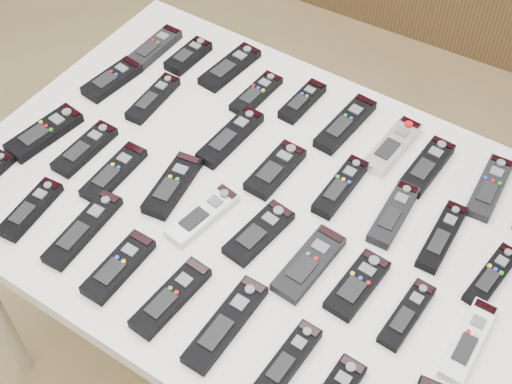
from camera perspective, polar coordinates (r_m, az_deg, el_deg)
The scene contains 35 objects.
ground at distance 2.21m, azimuth 0.75°, elevation -11.86°, with size 4.00×4.00×0.00m, color olive.
table at distance 1.56m, azimuth 0.00°, elevation -1.83°, with size 1.25×0.88×0.78m.
remote_0 at distance 1.88m, azimuth -8.15°, elevation 11.34°, with size 0.05×0.17×0.02m, color black.
remote_1 at distance 1.84m, azimuth -5.43°, elevation 10.79°, with size 0.05×0.13×0.02m, color black.
remote_2 at distance 1.80m, azimuth -2.10°, elevation 9.96°, with size 0.06×0.18×0.02m, color black.
remote_3 at distance 1.73m, azimuth 0.02°, elevation 7.87°, with size 0.05×0.16×0.02m, color black.
remote_4 at distance 1.71m, azimuth 3.73°, elevation 7.26°, with size 0.04×0.15×0.02m, color black.
remote_5 at distance 1.67m, azimuth 7.16°, elevation 5.43°, with size 0.05×0.19×0.02m, color black.
remote_6 at distance 1.63m, azimuth 10.86°, elevation 3.62°, with size 0.05×0.18×0.02m, color #B7B7BC.
remote_7 at distance 1.61m, azimuth 13.51°, elevation 2.00°, with size 0.05×0.17×0.02m, color black.
remote_8 at distance 1.60m, azimuth 18.19°, elevation 0.34°, with size 0.05×0.18×0.02m, color black.
remote_10 at distance 1.80m, azimuth -11.44°, elevation 8.82°, with size 0.06×0.16×0.02m, color black.
remote_11 at distance 1.73m, azimuth -8.23°, elevation 7.42°, with size 0.05×0.17×0.02m, color black.
remote_12 at distance 1.62m, azimuth -2.06°, elevation 4.43°, with size 0.05×0.19×0.02m, color black.
remote_13 at distance 1.56m, azimuth 1.56°, elevation 1.81°, with size 0.06×0.16×0.02m, color black.
remote_14 at distance 1.53m, azimuth 6.79°, elevation 0.42°, with size 0.05×0.17×0.02m, color black.
remote_15 at distance 1.50m, azimuth 10.95°, elevation -1.76°, with size 0.05×0.17×0.02m, color black.
remote_16 at distance 1.49m, azimuth 14.66°, elevation -3.47°, with size 0.04×0.18×0.02m, color black.
remote_17 at distance 1.46m, azimuth 18.34°, elevation -6.39°, with size 0.04×0.16×0.02m, color black.
remote_18 at distance 1.70m, azimuth -16.59°, elevation 4.56°, with size 0.06×0.18×0.02m, color black.
remote_19 at distance 1.64m, azimuth -13.53°, elevation 3.39°, with size 0.05×0.17×0.02m, color black.
remote_20 at distance 1.58m, azimuth -11.30°, elevation 1.53°, with size 0.05×0.17×0.02m, color black.
remote_21 at distance 1.54m, azimuth -6.70°, elevation 0.53°, with size 0.06×0.17×0.02m, color black.
remote_22 at distance 1.48m, azimuth -4.30°, elevation -1.86°, with size 0.05×0.17×0.02m, color #B7B7BC.
remote_23 at distance 1.45m, azimuth 0.24°, elevation -3.28°, with size 0.06×0.16×0.02m, color black.
remote_24 at distance 1.41m, azimuth 4.26°, elevation -5.72°, with size 0.06×0.18×0.02m, color black.
remote_25 at distance 1.39m, azimuth 8.11°, elevation -7.36°, with size 0.06×0.16×0.02m, color black.
remote_26 at distance 1.37m, azimuth 11.98°, elevation -9.55°, with size 0.04×0.16×0.02m, color black.
remote_27 at distance 1.37m, azimuth 16.64°, elevation -11.35°, with size 0.05×0.18×0.02m, color silver.
remote_29 at distance 1.56m, azimuth -17.58°, elevation -1.32°, with size 0.05×0.16×0.02m, color black.
remote_30 at distance 1.50m, azimuth -13.66°, elevation -2.91°, with size 0.05×0.20×0.02m, color black.
remote_31 at distance 1.43m, azimuth -10.93°, elevation -5.88°, with size 0.06×0.17×0.02m, color black.
remote_32 at distance 1.37m, azimuth -6.82°, elevation -8.39°, with size 0.05×0.18×0.02m, color black.
remote_33 at distance 1.34m, azimuth -2.44°, elevation -10.49°, with size 0.05×0.21×0.02m, color black.
remote_34 at distance 1.30m, azimuth 2.55°, elevation -13.34°, with size 0.04×0.16×0.02m, color black.
Camera 1 is at (0.55, -0.88, 1.96)m, focal length 50.00 mm.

